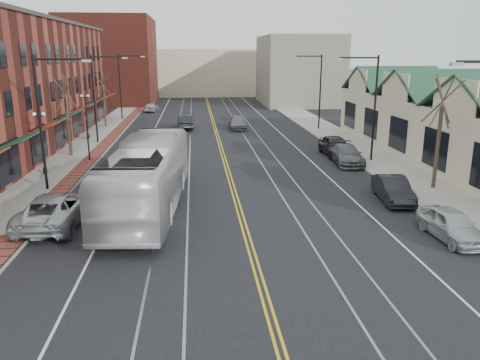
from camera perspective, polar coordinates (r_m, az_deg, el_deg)
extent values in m
plane|color=black|center=(15.48, 4.05, -17.23)|extent=(160.00, 160.00, 0.00)
cube|color=gray|center=(35.23, -21.38, 0.68)|extent=(4.00, 120.00, 0.15)
cube|color=gray|center=(36.77, 17.49, 1.60)|extent=(4.00, 120.00, 0.15)
cube|color=beige|center=(39.09, 25.91, 4.89)|extent=(8.00, 36.00, 4.60)
cube|color=maroon|center=(83.99, -15.41, 13.83)|extent=(14.00, 18.00, 14.00)
cube|color=beige|center=(97.96, -4.33, 12.98)|extent=(22.00, 14.00, 9.00)
cube|color=slate|center=(79.81, 7.14, 13.12)|extent=(12.00, 16.00, 11.00)
cylinder|color=black|center=(30.57, -23.16, 6.22)|extent=(0.16, 0.16, 8.00)
cylinder|color=black|center=(29.87, -21.12, 13.59)|extent=(3.00, 0.12, 0.12)
cube|color=#999999|center=(29.52, -18.22, 13.64)|extent=(0.50, 0.25, 0.15)
cylinder|color=black|center=(45.98, -17.32, 9.39)|extent=(0.16, 0.16, 8.00)
cylinder|color=black|center=(45.52, -15.81, 14.25)|extent=(3.00, 0.12, 0.12)
cube|color=#999999|center=(45.29, -13.87, 14.25)|extent=(0.50, 0.25, 0.15)
cylinder|color=black|center=(61.69, -14.40, 10.92)|extent=(0.16, 0.16, 8.00)
cylinder|color=black|center=(61.35, -13.21, 14.53)|extent=(3.00, 0.12, 0.12)
cube|color=#999999|center=(61.18, -11.77, 14.52)|extent=(0.50, 0.25, 0.15)
cube|color=#999999|center=(21.74, 24.88, 12.69)|extent=(0.50, 0.25, 0.15)
cylinder|color=black|center=(37.72, 16.11, 8.34)|extent=(0.16, 0.16, 8.00)
cylinder|color=black|center=(36.97, 14.32, 14.25)|extent=(3.00, 0.12, 0.12)
cube|color=#999999|center=(36.50, 12.02, 14.22)|extent=(0.50, 0.25, 0.15)
cylinder|color=black|center=(52.86, 9.75, 10.53)|extent=(0.16, 0.16, 8.00)
cylinder|color=black|center=(52.33, 8.30, 14.71)|extent=(3.00, 0.12, 0.12)
cube|color=#999999|center=(52.00, 6.64, 14.65)|extent=(0.50, 0.25, 0.15)
cylinder|color=black|center=(35.40, -22.66, 1.07)|extent=(0.28, 0.28, 0.40)
cylinder|color=black|center=(35.04, -22.96, 3.92)|extent=(0.14, 0.14, 4.00)
cube|color=black|center=(34.74, -23.30, 7.16)|extent=(0.60, 0.06, 0.06)
sphere|color=white|center=(34.82, -23.80, 7.37)|extent=(0.24, 0.24, 0.24)
sphere|color=white|center=(34.64, -22.85, 7.43)|extent=(0.24, 0.24, 0.24)
cylinder|color=black|center=(48.67, -18.02, 5.10)|extent=(0.28, 0.28, 0.40)
cylinder|color=black|center=(48.41, -18.19, 7.19)|extent=(0.14, 0.14, 4.00)
cube|color=black|center=(48.20, -18.39, 9.54)|extent=(0.60, 0.06, 0.06)
sphere|color=white|center=(48.25, -18.76, 9.70)|extent=(0.24, 0.24, 0.24)
sphere|color=white|center=(48.12, -18.05, 9.74)|extent=(0.24, 0.24, 0.24)
cylinder|color=#382B21|center=(40.58, -20.19, 6.24)|extent=(0.24, 0.24, 4.90)
cylinder|color=#382B21|center=(40.30, -20.52, 9.82)|extent=(0.58, 1.37, 2.90)
cylinder|color=#382B21|center=(40.30, -20.52, 9.82)|extent=(1.60, 0.66, 2.78)
cylinder|color=#382B21|center=(40.30, -20.52, 9.82)|extent=(0.53, 1.23, 2.96)
cylinder|color=#382B21|center=(40.30, -20.52, 9.82)|extent=(1.69, 1.03, 2.64)
cylinder|color=#382B21|center=(40.30, -20.52, 9.82)|extent=(1.78, 1.29, 2.48)
cylinder|color=#382B21|center=(56.11, -16.20, 8.64)|extent=(0.24, 0.24, 4.55)
cylinder|color=#382B21|center=(55.91, -16.38, 11.05)|extent=(0.55, 1.28, 2.69)
cylinder|color=#382B21|center=(55.91, -16.38, 11.05)|extent=(1.49, 0.62, 2.58)
cylinder|color=#382B21|center=(55.91, -16.38, 11.05)|extent=(0.50, 1.15, 2.75)
cylinder|color=#382B21|center=(55.91, -16.38, 11.05)|extent=(1.57, 0.97, 2.45)
cylinder|color=#382B21|center=(55.91, -16.38, 11.05)|extent=(1.66, 1.20, 2.30)
cylinder|color=#382B21|center=(31.16, 22.95, 3.82)|extent=(0.24, 0.24, 5.25)
cylinder|color=#382B21|center=(30.80, 23.48, 8.79)|extent=(0.61, 1.46, 3.10)
cylinder|color=#382B21|center=(30.80, 23.48, 8.79)|extent=(1.70, 0.70, 2.97)
cylinder|color=#382B21|center=(30.80, 23.48, 8.79)|extent=(0.56, 1.31, 3.17)
cylinder|color=#382B21|center=(30.80, 23.48, 8.79)|extent=(1.80, 1.10, 2.82)
cylinder|color=#382B21|center=(30.80, 23.48, 8.79)|extent=(1.90, 1.37, 2.65)
cylinder|color=#592D19|center=(24.09, -27.02, -6.25)|extent=(0.60, 0.60, 0.02)
cylinder|color=black|center=(38.35, -18.04, 4.66)|extent=(0.12, 0.12, 3.20)
imported|color=black|center=(38.09, -18.26, 7.25)|extent=(0.18, 0.15, 0.90)
imported|color=silver|center=(25.77, -11.21, 0.51)|extent=(4.16, 13.67, 3.75)
imported|color=#B5B9BD|center=(24.95, -21.61, -3.31)|extent=(2.86, 5.96, 1.64)
imported|color=#AFB4B7|center=(23.58, 24.38, -4.98)|extent=(1.86, 4.18, 1.40)
imported|color=black|center=(28.32, 18.16, -1.08)|extent=(1.98, 4.44, 1.42)
imported|color=#56575D|center=(36.98, 12.86, 3.05)|extent=(2.42, 5.16, 1.46)
imported|color=black|center=(39.66, 11.58, 4.08)|extent=(2.01, 4.90, 1.66)
imported|color=black|center=(53.44, -6.73, 7.03)|extent=(1.89, 4.70, 1.52)
imported|color=slate|center=(53.04, -0.29, 6.98)|extent=(2.01, 4.71, 1.35)
imported|color=#A8AAB0|center=(69.97, -10.74, 8.72)|extent=(2.05, 4.08, 1.33)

